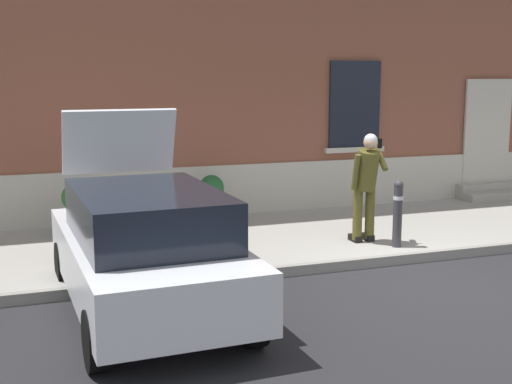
# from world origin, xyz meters

# --- Properties ---
(ground_plane) EXTENTS (80.00, 80.00, 0.00)m
(ground_plane) POSITION_xyz_m (0.00, 0.00, 0.00)
(ground_plane) COLOR #232326
(sidewalk) EXTENTS (24.00, 3.60, 0.15)m
(sidewalk) POSITION_xyz_m (0.00, 2.80, 0.07)
(sidewalk) COLOR #99968E
(sidewalk) RESTS_ON ground
(curb_edge) EXTENTS (24.00, 0.12, 0.15)m
(curb_edge) POSITION_xyz_m (0.00, 0.94, 0.07)
(curb_edge) COLOR gray
(curb_edge) RESTS_ON ground
(building_facade) EXTENTS (24.00, 1.52, 7.50)m
(building_facade) POSITION_xyz_m (0.01, 5.29, 3.73)
(building_facade) COLOR brown
(building_facade) RESTS_ON ground
(entrance_stoop) EXTENTS (1.48, 0.64, 0.32)m
(entrance_stoop) POSITION_xyz_m (4.42, 4.33, 0.28)
(entrance_stoop) COLOR #9E998E
(entrance_stoop) RESTS_ON sidewalk
(hatchback_car_white) EXTENTS (1.90, 4.12, 2.34)m
(hatchback_car_white) POSITION_xyz_m (-3.82, 0.12, 0.80)
(hatchback_car_white) COLOR white
(hatchback_car_white) RESTS_ON ground
(bollard_near_person) EXTENTS (0.15, 0.15, 1.04)m
(bollard_near_person) POSITION_xyz_m (0.30, 1.35, 0.71)
(bollard_near_person) COLOR #333338
(bollard_near_person) RESTS_ON sidewalk
(bollard_far_left) EXTENTS (0.15, 0.15, 1.04)m
(bollard_far_left) POSITION_xyz_m (-3.88, 1.35, 0.71)
(bollard_far_left) COLOR #333338
(bollard_far_left) RESTS_ON sidewalk
(person_on_phone) EXTENTS (0.51, 0.52, 1.74)m
(person_on_phone) POSITION_xyz_m (-0.03, 1.77, 1.15)
(person_on_phone) COLOR #514C1E
(person_on_phone) RESTS_ON sidewalk
(planter_charcoal) EXTENTS (0.44, 0.44, 0.86)m
(planter_charcoal) POSITION_xyz_m (-4.29, 3.81, 0.61)
(planter_charcoal) COLOR #2D2D30
(planter_charcoal) RESTS_ON sidewalk
(planter_terracotta) EXTENTS (0.44, 0.44, 0.86)m
(planter_terracotta) POSITION_xyz_m (-1.89, 4.02, 0.61)
(planter_terracotta) COLOR #B25B38
(planter_terracotta) RESTS_ON sidewalk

